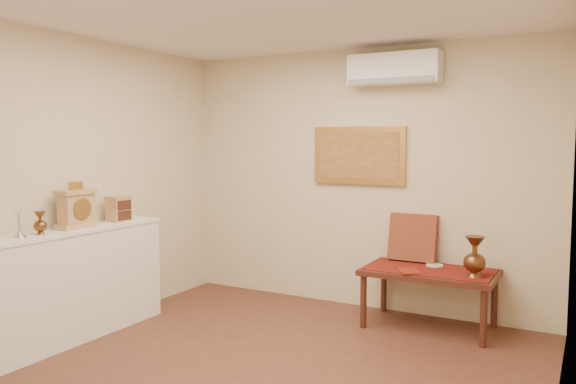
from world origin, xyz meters
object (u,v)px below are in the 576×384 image
Objects in this scene: brass_urn_tall at (475,252)px; display_ledge at (66,286)px; wooden_chest at (119,208)px; mantel_clock at (77,208)px; low_table at (429,277)px.

display_ledge is (-3.10, -1.77, -0.29)m from brass_urn_tall.
brass_urn_tall is at bearing 29.76° from display_ledge.
wooden_chest is at bearing -159.92° from brass_urn_tall.
mantel_clock reaches higher than low_table.
brass_urn_tall is 3.31m from wooden_chest.
display_ledge is at bearing -144.90° from low_table.
brass_urn_tall is 1.79× the size of wooden_chest.
wooden_chest is at bearing -155.09° from low_table.
display_ledge is 3.27m from low_table.
wooden_chest is at bearing 89.85° from mantel_clock.
brass_urn_tall is 0.52m from low_table.
mantel_clock is 3.26m from low_table.
mantel_clock is 0.34× the size of low_table.
brass_urn_tall is 1.07× the size of mantel_clock.
display_ledge is at bearing -150.24° from brass_urn_tall.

